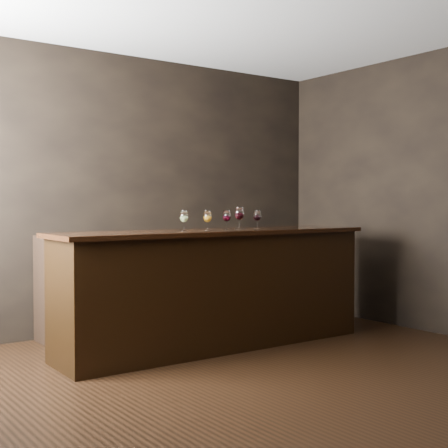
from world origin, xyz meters
TOP-DOWN VIEW (x-y plane):
  - ground at (0.00, 0.00)m, footprint 5.00×5.00m
  - room_shell at (-0.23, 0.11)m, footprint 5.02×4.52m
  - bar_counter at (0.38, 1.02)m, footprint 2.90×0.65m
  - bar_top at (0.38, 1.02)m, footprint 3.00×0.72m
  - back_bar_shelf at (0.52, 2.03)m, footprint 2.76×0.40m
  - glass_white at (0.07, 1.05)m, footprint 0.08×0.08m
  - glass_amber at (0.27, 0.99)m, footprint 0.07×0.07m
  - glass_red_a at (0.48, 0.99)m, footprint 0.08×0.08m
  - glass_red_b at (0.65, 1.03)m, footprint 0.09×0.09m
  - glass_red_c at (0.87, 1.04)m, footprint 0.07×0.07m

SIDE VIEW (x-z plane):
  - ground at x=0.00m, z-range 0.00..0.00m
  - back_bar_shelf at x=0.52m, z-range 0.00..0.99m
  - bar_counter at x=0.38m, z-range 0.00..1.01m
  - bar_top at x=0.38m, z-range 1.01..1.05m
  - glass_red_c at x=0.87m, z-range 1.08..1.26m
  - glass_amber at x=0.27m, z-range 1.08..1.26m
  - glass_white at x=0.07m, z-range 1.08..1.26m
  - glass_red_a at x=0.48m, z-range 1.08..1.26m
  - glass_red_b at x=0.65m, z-range 1.09..1.30m
  - room_shell at x=-0.23m, z-range 0.40..3.21m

